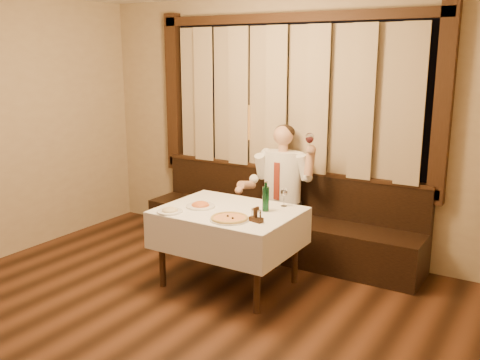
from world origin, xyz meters
The scene contains 10 objects.
room centered at (0.00, 0.97, 1.50)m, with size 5.01×6.01×2.81m.
banquette centered at (0.00, 2.72, 0.31)m, with size 3.20×0.61×0.94m.
dining_table centered at (0.00, 1.70, 0.65)m, with size 1.27×0.97×0.76m.
pizza centered at (0.18, 1.43, 0.77)m, with size 0.35×0.35×0.04m.
pasta_red centered at (-0.27, 1.63, 0.79)m, with size 0.28×0.28×0.09m.
pasta_cream centered at (-0.41, 1.34, 0.79)m, with size 0.24×0.24×0.08m.
green_bottle centered at (0.32, 1.83, 0.88)m, with size 0.06×0.06×0.29m.
table_wine_glass centered at (0.39, 2.07, 0.89)m, with size 0.07×0.07×0.18m.
cruet_caddy centered at (0.40, 1.51, 0.80)m, with size 0.13×0.08×0.13m.
seated_man centered at (0.05, 2.63, 0.83)m, with size 0.80×0.60×1.44m.
Camera 1 is at (2.61, -2.34, 2.19)m, focal length 40.00 mm.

